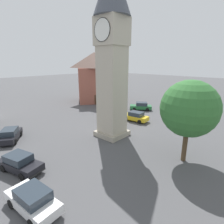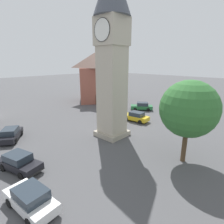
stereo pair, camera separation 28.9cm
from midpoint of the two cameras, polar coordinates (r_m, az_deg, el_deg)
The scene contains 10 objects.
ground_plane at distance 23.30m, azimuth -0.36°, elevation -7.37°, with size 200.00×200.00×0.00m, color #4C4C4F.
clock_tower at distance 21.51m, azimuth -0.42°, elevation 22.06°, with size 4.13×4.13×19.73m.
car_blue_kerb at distance 28.57m, azimuth 7.19°, elevation -1.40°, with size 4.27×2.10×1.53m.
car_silver_kerb at distance 24.75m, azimuth -29.99°, elevation -6.28°, with size 4.35×3.75×1.53m.
car_red_corner at distance 35.20m, azimuth 8.96°, elevation 1.85°, with size 4.32×3.82×1.53m.
car_white_side at distance 13.64m, azimuth -24.57°, elevation -24.06°, with size 4.28×2.12×1.53m.
car_black_far at distance 17.96m, azimuth -27.75°, elevation -14.16°, with size 4.43×2.71×1.53m.
pedestrian at distance 29.11m, azimuth -3.97°, elevation -0.48°, with size 0.40×0.44×1.69m.
tree at distance 17.23m, azimuth 22.97°, elevation 0.95°, with size 5.12×5.12×7.72m.
building_corner_back at distance 42.61m, azimuth -5.72°, elevation 11.12°, with size 11.42×11.32×11.15m.
Camera 1 is at (14.43, -15.79, 9.22)m, focal length 28.68 mm.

